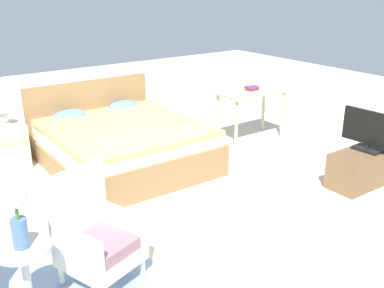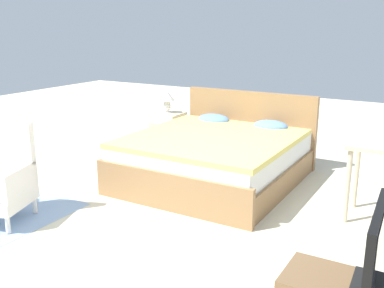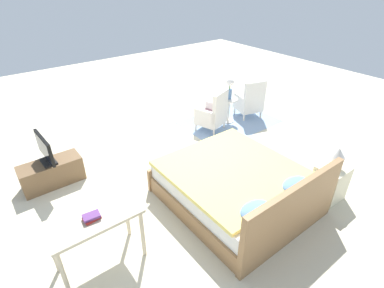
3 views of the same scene
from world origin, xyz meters
TOP-DOWN VIEW (x-y plane):
  - ground_plane at (0.00, 0.00)m, footprint 16.00×16.00m
  - bed at (-0.03, 1.13)m, footprint 1.84×2.09m
  - armchair_by_window_right at (-1.30, -0.91)m, footprint 0.69×0.69m
  - side_table at (-1.88, -1.02)m, footprint 0.40×0.40m
  - flower_vase at (-1.88, -1.02)m, footprint 0.17×0.17m
  - nightstand at (-1.25, 1.90)m, footprint 0.44×0.41m
  - table_lamp at (-1.25, 1.90)m, footprint 0.22×0.22m
  - tv_stand at (2.05, -1.08)m, footprint 0.96×0.40m
  - tv_flatscreen at (2.05, -1.08)m, footprint 0.22×0.68m
  - vanity_desk at (2.04, 0.90)m, footprint 1.04×0.52m
  - book_stack at (2.06, 0.93)m, footprint 0.19×0.14m

SIDE VIEW (x-z plane):
  - ground_plane at x=0.00m, z-range 0.00..0.00m
  - tv_stand at x=2.05m, z-range 0.00..0.42m
  - nightstand at x=-1.25m, z-range 0.00..0.58m
  - bed at x=-0.03m, z-range -0.18..0.78m
  - side_table at x=-1.88m, z-range 0.07..0.64m
  - armchair_by_window_right at x=-1.30m, z-range -0.08..0.84m
  - vanity_desk at x=2.04m, z-range 0.26..1.02m
  - tv_flatscreen at x=2.05m, z-range 0.43..0.90m
  - book_stack at x=2.06m, z-range 0.76..0.82m
  - table_lamp at x=-1.25m, z-range 0.63..0.96m
  - flower_vase at x=-1.88m, z-range 0.62..1.10m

